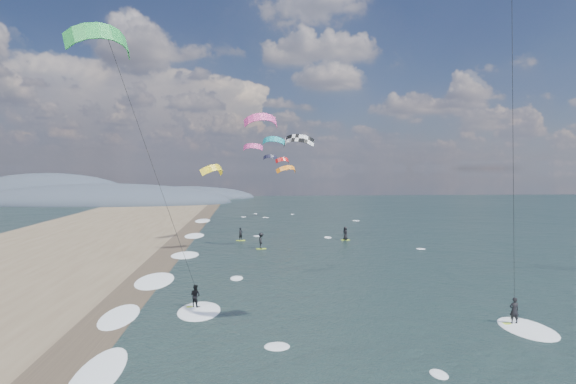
{
  "coord_description": "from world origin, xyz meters",
  "views": [
    {
      "loc": [
        -3.89,
        -22.58,
        8.7
      ],
      "look_at": [
        -1.0,
        12.0,
        7.0
      ],
      "focal_mm": 30.0,
      "sensor_mm": 36.0,
      "label": 1
    }
  ],
  "objects": [
    {
      "name": "kitesurfer_near_b",
      "position": [
        -9.4,
        3.41,
        10.01
      ],
      "size": [
        6.76,
        8.82,
        16.16
      ],
      "color": "#BEED29",
      "rests_on": "ground"
    },
    {
      "name": "ground",
      "position": [
        0.0,
        0.0,
        0.0
      ],
      "size": [
        260.0,
        260.0,
        0.0
      ],
      "primitive_type": "plane",
      "color": "black",
      "rests_on": "ground"
    },
    {
      "name": "kitesurfer_near_a",
      "position": [
        7.88,
        -2.03,
        14.04
      ],
      "size": [
        7.57,
        8.69,
        19.02
      ],
      "color": "#BEED29",
      "rests_on": "ground"
    },
    {
      "name": "wet_sand_strip",
      "position": [
        -12.0,
        10.0,
        0.0
      ],
      "size": [
        3.0,
        240.0,
        0.0
      ],
      "primitive_type": "cube",
      "color": "#382D23",
      "rests_on": "ground"
    },
    {
      "name": "far_kitesurfers",
      "position": [
        0.24,
        31.67,
        0.86
      ],
      "size": [
        13.78,
        7.08,
        1.77
      ],
      "color": "#BEED29",
      "rests_on": "ground"
    },
    {
      "name": "bg_kite_field",
      "position": [
        -0.54,
        50.27,
        11.19
      ],
      "size": [
        14.54,
        67.51,
        6.21
      ],
      "color": "black",
      "rests_on": "ground"
    },
    {
      "name": "coastal_hills",
      "position": [
        -44.84,
        107.86,
        0.0
      ],
      "size": [
        80.0,
        41.0,
        15.0
      ],
      "color": "#3D4756",
      "rests_on": "ground"
    },
    {
      "name": "shoreline_surf",
      "position": [
        -10.8,
        14.75,
        0.0
      ],
      "size": [
        2.4,
        79.4,
        0.11
      ],
      "color": "white",
      "rests_on": "ground"
    }
  ]
}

